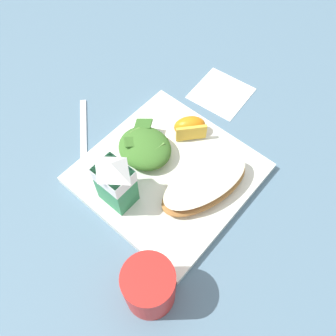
{
  "coord_description": "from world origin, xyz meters",
  "views": [
    {
      "loc": [
        -0.22,
        0.25,
        0.57
      ],
      "look_at": [
        0.0,
        0.0,
        0.03
      ],
      "focal_mm": 38.59,
      "sensor_mm": 36.0,
      "label": 1
    }
  ],
  "objects_px": {
    "green_salad_pile": "(146,146)",
    "milk_carton": "(115,180)",
    "metal_fork": "(83,142)",
    "drinking_red_cup": "(149,287)",
    "orange_wedge_front": "(190,127)",
    "white_plate": "(168,173)",
    "paper_napkin": "(221,93)",
    "cheesy_pizza_bread": "(205,184)"
  },
  "relations": [
    {
      "from": "cheesy_pizza_bread",
      "to": "metal_fork",
      "type": "xyz_separation_m",
      "value": [
        0.24,
        0.07,
        -0.03
      ]
    },
    {
      "from": "white_plate",
      "to": "drinking_red_cup",
      "type": "distance_m",
      "value": 0.22
    },
    {
      "from": "white_plate",
      "to": "paper_napkin",
      "type": "bearing_deg",
      "value": -78.3
    },
    {
      "from": "milk_carton",
      "to": "green_salad_pile",
      "type": "bearing_deg",
      "value": -74.86
    },
    {
      "from": "milk_carton",
      "to": "drinking_red_cup",
      "type": "bearing_deg",
      "value": 150.87
    },
    {
      "from": "milk_carton",
      "to": "orange_wedge_front",
      "type": "distance_m",
      "value": 0.19
    },
    {
      "from": "white_plate",
      "to": "milk_carton",
      "type": "relative_size",
      "value": 2.55
    },
    {
      "from": "cheesy_pizza_bread",
      "to": "orange_wedge_front",
      "type": "height_order",
      "value": "orange_wedge_front"
    },
    {
      "from": "orange_wedge_front",
      "to": "white_plate",
      "type": "bearing_deg",
      "value": 104.92
    },
    {
      "from": "metal_fork",
      "to": "cheesy_pizza_bread",
      "type": "bearing_deg",
      "value": -165.01
    },
    {
      "from": "orange_wedge_front",
      "to": "green_salad_pile",
      "type": "bearing_deg",
      "value": 70.02
    },
    {
      "from": "white_plate",
      "to": "green_salad_pile",
      "type": "bearing_deg",
      "value": -4.29
    },
    {
      "from": "orange_wedge_front",
      "to": "drinking_red_cup",
      "type": "relative_size",
      "value": 0.71
    },
    {
      "from": "metal_fork",
      "to": "green_salad_pile",
      "type": "bearing_deg",
      "value": -153.81
    },
    {
      "from": "orange_wedge_front",
      "to": "cheesy_pizza_bread",
      "type": "bearing_deg",
      "value": 140.9
    },
    {
      "from": "white_plate",
      "to": "cheesy_pizza_bread",
      "type": "relative_size",
      "value": 1.52
    },
    {
      "from": "orange_wedge_front",
      "to": "milk_carton",
      "type": "bearing_deg",
      "value": 88.62
    },
    {
      "from": "paper_napkin",
      "to": "metal_fork",
      "type": "bearing_deg",
      "value": 66.07
    },
    {
      "from": "cheesy_pizza_bread",
      "to": "milk_carton",
      "type": "relative_size",
      "value": 1.68
    },
    {
      "from": "metal_fork",
      "to": "white_plate",
      "type": "bearing_deg",
      "value": -162.91
    },
    {
      "from": "orange_wedge_front",
      "to": "paper_napkin",
      "type": "xyz_separation_m",
      "value": [
        0.02,
        -0.14,
        -0.03
      ]
    },
    {
      "from": "white_plate",
      "to": "metal_fork",
      "type": "relative_size",
      "value": 1.84
    },
    {
      "from": "orange_wedge_front",
      "to": "drinking_red_cup",
      "type": "distance_m",
      "value": 0.3
    },
    {
      "from": "milk_carton",
      "to": "drinking_red_cup",
      "type": "xyz_separation_m",
      "value": [
        -0.15,
        0.08,
        -0.03
      ]
    },
    {
      "from": "white_plate",
      "to": "green_salad_pile",
      "type": "distance_m",
      "value": 0.06
    },
    {
      "from": "metal_fork",
      "to": "drinking_red_cup",
      "type": "relative_size",
      "value": 1.58
    },
    {
      "from": "green_salad_pile",
      "to": "milk_carton",
      "type": "height_order",
      "value": "milk_carton"
    },
    {
      "from": "milk_carton",
      "to": "paper_napkin",
      "type": "distance_m",
      "value": 0.33
    },
    {
      "from": "cheesy_pizza_bread",
      "to": "green_salad_pile",
      "type": "height_order",
      "value": "green_salad_pile"
    },
    {
      "from": "cheesy_pizza_bread",
      "to": "orange_wedge_front",
      "type": "bearing_deg",
      "value": -39.1
    },
    {
      "from": "green_salad_pile",
      "to": "milk_carton",
      "type": "relative_size",
      "value": 0.94
    },
    {
      "from": "white_plate",
      "to": "cheesy_pizza_bread",
      "type": "bearing_deg",
      "value": -170.16
    },
    {
      "from": "green_salad_pile",
      "to": "orange_wedge_front",
      "type": "height_order",
      "value": "green_salad_pile"
    },
    {
      "from": "green_salad_pile",
      "to": "drinking_red_cup",
      "type": "height_order",
      "value": "drinking_red_cup"
    },
    {
      "from": "milk_carton",
      "to": "metal_fork",
      "type": "xyz_separation_m",
      "value": [
        0.14,
        -0.04,
        -0.07
      ]
    },
    {
      "from": "cheesy_pizza_bread",
      "to": "milk_carton",
      "type": "xyz_separation_m",
      "value": [
        0.1,
        0.11,
        0.04
      ]
    },
    {
      "from": "paper_napkin",
      "to": "drinking_red_cup",
      "type": "distance_m",
      "value": 0.44
    },
    {
      "from": "green_salad_pile",
      "to": "drinking_red_cup",
      "type": "relative_size",
      "value": 1.07
    },
    {
      "from": "milk_carton",
      "to": "paper_napkin",
      "type": "relative_size",
      "value": 1.0
    },
    {
      "from": "white_plate",
      "to": "paper_napkin",
      "type": "xyz_separation_m",
      "value": [
        0.05,
        -0.23,
        -0.01
      ]
    },
    {
      "from": "green_salad_pile",
      "to": "metal_fork",
      "type": "xyz_separation_m",
      "value": [
        0.12,
        0.06,
        -0.03
      ]
    },
    {
      "from": "white_plate",
      "to": "orange_wedge_front",
      "type": "bearing_deg",
      "value": -75.08
    }
  ]
}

